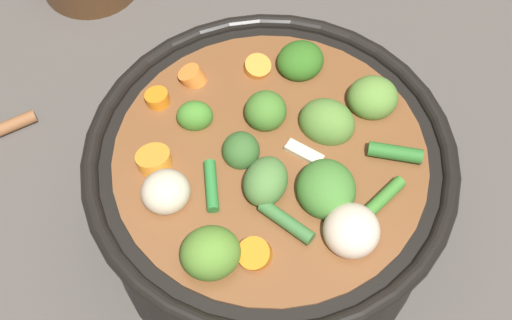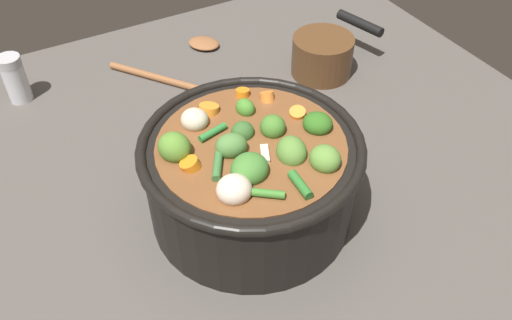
% 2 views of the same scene
% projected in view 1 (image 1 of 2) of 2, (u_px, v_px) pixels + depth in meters
% --- Properties ---
extents(ground_plane, '(1.10, 1.10, 0.00)m').
position_uv_depth(ground_plane, '(268.00, 228.00, 0.63)').
color(ground_plane, '#514C47').
extents(cooking_pot, '(0.28, 0.28, 0.15)m').
position_uv_depth(cooking_pot, '(269.00, 192.00, 0.57)').
color(cooking_pot, black).
rests_on(cooking_pot, ground_plane).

